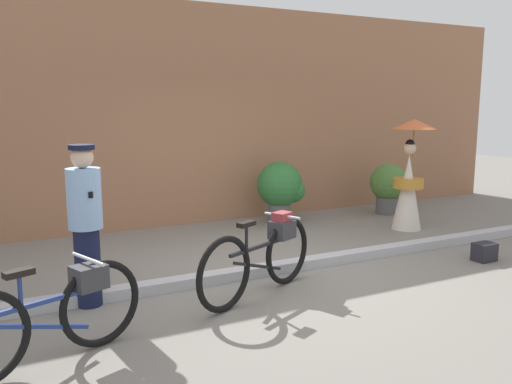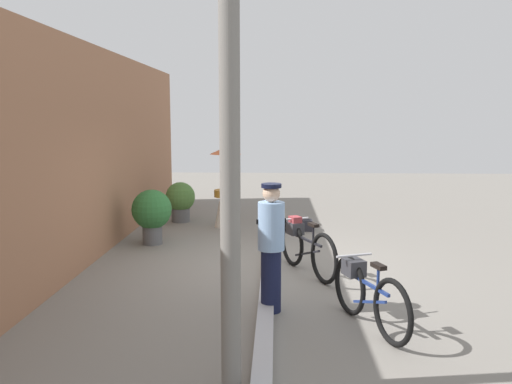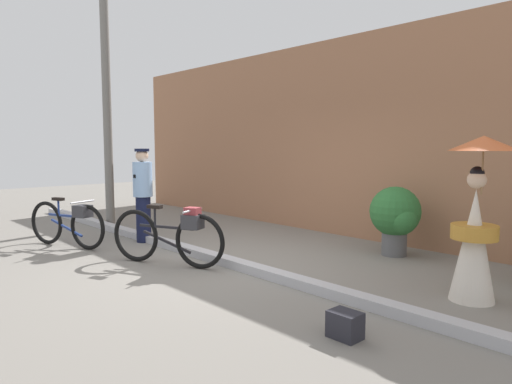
{
  "view_description": "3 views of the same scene",
  "coord_description": "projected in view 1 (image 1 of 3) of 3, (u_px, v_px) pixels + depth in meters",
  "views": [
    {
      "loc": [
        -2.95,
        -5.46,
        2.06
      ],
      "look_at": [
        0.01,
        0.4,
        0.96
      ],
      "focal_mm": 36.88,
      "sensor_mm": 36.0,
      "label": 1
    },
    {
      "loc": [
        -8.75,
        -0.13,
        2.49
      ],
      "look_at": [
        0.25,
        0.22,
        1.22
      ],
      "focal_mm": 37.29,
      "sensor_mm": 36.0,
      "label": 2
    },
    {
      "loc": [
        5.15,
        -4.07,
        1.71
      ],
      "look_at": [
        0.42,
        0.29,
        1.06
      ],
      "focal_mm": 32.19,
      "sensor_mm": 36.0,
      "label": 3
    }
  ],
  "objects": [
    {
      "name": "potted_plant_small",
      "position": [
        281.0,
        188.0,
        9.03
      ],
      "size": [
        0.8,
        0.78,
        1.08
      ],
      "color": "#59595B",
      "rests_on": "ground_plane"
    },
    {
      "name": "bicycle_far_side",
      "position": [
        51.0,
        314.0,
        4.16
      ],
      "size": [
        1.65,
        0.7,
        0.83
      ],
      "color": "black",
      "rests_on": "ground_plane"
    },
    {
      "name": "ground_plane",
      "position": [
        270.0,
        273.0,
        6.46
      ],
      "size": [
        30.0,
        30.0,
        0.0
      ],
      "primitive_type": "plane",
      "color": "gray"
    },
    {
      "name": "backpack_on_pavement",
      "position": [
        485.0,
        252.0,
        6.96
      ],
      "size": [
        0.28,
        0.21,
        0.24
      ],
      "color": "#26262D",
      "rests_on": "ground_plane"
    },
    {
      "name": "sidewalk_curb",
      "position": [
        270.0,
        269.0,
        6.45
      ],
      "size": [
        14.0,
        0.2,
        0.12
      ],
      "primitive_type": "cube",
      "color": "#B2B2B7",
      "rests_on": "ground_plane"
    },
    {
      "name": "building_wall",
      "position": [
        182.0,
        116.0,
        8.99
      ],
      "size": [
        14.0,
        0.4,
        3.73
      ],
      "primitive_type": "cube",
      "color": "#9E6B4C",
      "rests_on": "ground_plane"
    },
    {
      "name": "potted_plant_by_door",
      "position": [
        390.0,
        186.0,
        9.92
      ],
      "size": [
        0.72,
        0.7,
        0.95
      ],
      "color": "#59595B",
      "rests_on": "ground_plane"
    },
    {
      "name": "bicycle_near_officer",
      "position": [
        262.0,
        255.0,
        5.68
      ],
      "size": [
        1.72,
        0.83,
        0.86
      ],
      "color": "black",
      "rests_on": "ground_plane"
    },
    {
      "name": "person_with_parasol",
      "position": [
        409.0,
        177.0,
        8.63
      ],
      "size": [
        0.72,
        0.72,
        1.82
      ],
      "color": "silver",
      "rests_on": "ground_plane"
    },
    {
      "name": "person_officer",
      "position": [
        85.0,
        221.0,
        5.3
      ],
      "size": [
        0.34,
        0.38,
        1.66
      ],
      "color": "#141938",
      "rests_on": "ground_plane"
    }
  ]
}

